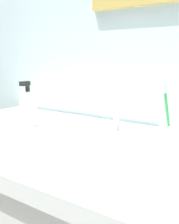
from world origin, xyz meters
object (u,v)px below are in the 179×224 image
Objects in this scene: toothbrush_cup at (175,141)px; toothbrush_green at (168,117)px; faucet at (115,109)px; soap_dispenser at (29,108)px.

toothbrush_cup is 0.08m from toothbrush_green.
faucet is 0.32m from soap_dispenser.
toothbrush_cup is at bearing 70.06° from toothbrush_green.
faucet is 0.32m from toothbrush_green.
toothbrush_cup is at bearing -32.90° from faucet.
faucet is at bearing 27.01° from soap_dispenser.
toothbrush_green is 1.14× the size of soap_dispenser.
faucet is 1.67× the size of toothbrush_cup.
faucet is 0.77× the size of toothbrush_green.
soap_dispenser is at bearing -152.99° from faucet.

